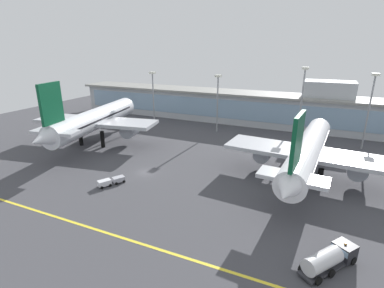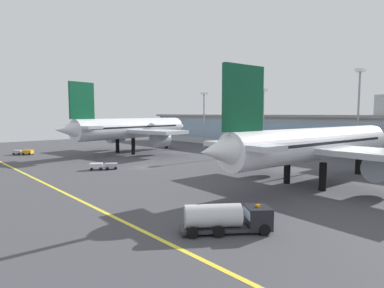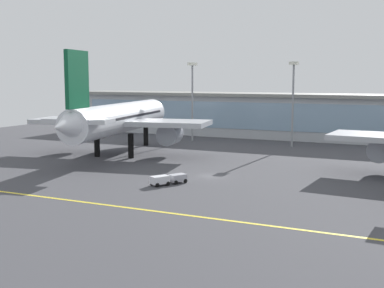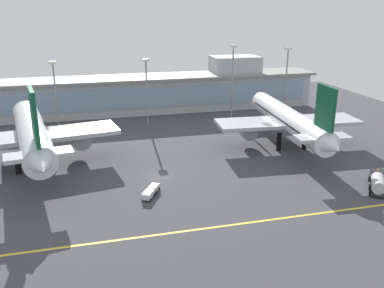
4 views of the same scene
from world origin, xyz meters
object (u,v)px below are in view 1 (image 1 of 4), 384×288
Objects in this scene: airliner_near_left at (95,119)px; apron_light_mast_west at (302,93)px; airliner_near_right at (308,151)px; apron_light_mast_east at (371,100)px; baggage_tug_near at (111,181)px; fuel_tanker_truck at (330,258)px; apron_light_mast_centre at (153,89)px; apron_light_mast_far_east at (218,94)px.

apron_light_mast_west is at bearing -73.25° from airliner_near_left.
apron_light_mast_east is (13.16, 28.24, 7.34)m from airliner_near_right.
apron_light_mast_east reaches higher than airliner_near_left.
baggage_tug_near is (-36.85, -19.47, -5.83)m from airliner_near_right.
fuel_tanker_truck is 0.40× the size of apron_light_mast_west.
airliner_near_left is at bearing -159.25° from apron_light_mast_east.
baggage_tug_near is at bearing -136.36° from apron_light_mast_east.
apron_light_mast_west reaches higher than apron_light_mast_east.
apron_light_mast_east is at bearing -20.70° from airliner_near_right.
apron_light_mast_west is 1.05× the size of apron_light_mast_east.
baggage_tug_near is 0.27× the size of apron_light_mast_east.
apron_light_mast_west reaches higher than baggage_tug_near.
airliner_near_right is 32.01m from apron_light_mast_east.
baggage_tug_near is 59.45m from apron_light_mast_west.
apron_light_mast_centre reaches higher than airliner_near_right.
apron_light_mast_west is (32.53, 47.81, 13.78)m from baggage_tug_near.
apron_light_mast_east is (67.94, 0.88, 1.09)m from apron_light_mast_centre.
airliner_near_right is at bearing 46.34° from fuel_tanker_truck.
apron_light_mast_west reaches higher than airliner_near_left.
baggage_tug_near is at bearing 115.39° from fuel_tanker_truck.
airliner_near_left is at bearing -153.29° from apron_light_mast_west.
apron_light_mast_west is (-4.33, 28.35, 7.96)m from airliner_near_right.
fuel_tanker_truck is at bearing -98.26° from apron_light_mast_east.
airliner_near_right is 8.67× the size of baggage_tug_near.
apron_light_mast_east is (71.74, 27.18, 6.68)m from airliner_near_left.
apron_light_mast_centre is at bearing -129.84° from baggage_tug_near.
baggage_tug_near is at bearing -98.04° from apron_light_mast_far_east.
airliner_near_right is at bearing 147.05° from baggage_tug_near.
apron_light_mast_far_east is (6.63, 46.93, 12.02)m from baggage_tug_near.
apron_light_mast_east is (8.01, 55.23, 12.45)m from fuel_tanker_truck.
baggage_tug_near is at bearing -143.34° from airliner_near_left.
airliner_near_right is 27.95m from fuel_tanker_truck.
apron_light_mast_east is at bearing -0.35° from apron_light_mast_west.
airliner_near_right reaches higher than fuel_tanker_truck.
airliner_near_left is 8.72× the size of baggage_tug_near.
airliner_near_left is 39.14m from apron_light_mast_far_east.
apron_light_mast_west reaches higher than apron_light_mast_centre.
airliner_near_left is 5.59× the size of fuel_tanker_truck.
fuel_tanker_truck is 81.70m from apron_light_mast_centre.
apron_light_mast_west is at bearing 174.98° from baggage_tug_near.
apron_light_mast_far_east is at bearing 68.55° from fuel_tanker_truck.
apron_light_mast_centre is (-17.93, 46.82, 12.08)m from baggage_tug_near.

